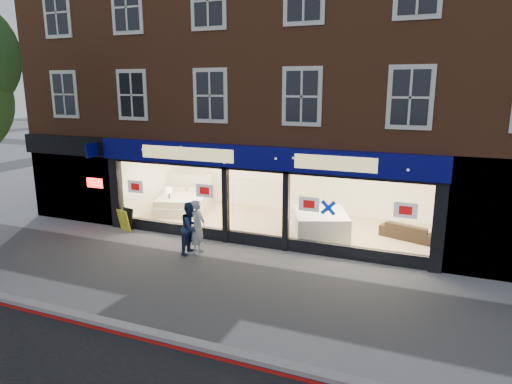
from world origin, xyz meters
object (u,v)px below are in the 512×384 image
Objects in this scene: display_bed at (184,202)px; sofa at (409,231)px; a_board at (126,220)px; pedestrian_blue at (191,228)px; mattress_stack at (320,224)px; pedestrian_grey at (198,227)px.

sofa is at bearing -18.47° from display_bed.
pedestrian_blue is at bearing -2.61° from a_board.
a_board is (-6.67, -1.84, -0.11)m from mattress_stack.
sofa is 7.23m from pedestrian_blue.
pedestrian_blue is at bearing 50.04° from sofa.
a_board is at bearing -121.15° from display_bed.
a_board is at bearing 69.25° from pedestrian_grey.
display_bed is 8.81m from sofa.
pedestrian_blue is (-6.18, -3.74, 0.45)m from sofa.
display_bed reaches higher than a_board.
display_bed is 4.77m from pedestrian_grey.
sofa is 9.88m from a_board.
pedestrian_grey reaches higher than pedestrian_blue.
sofa is (8.81, -0.14, -0.10)m from display_bed.
pedestrian_blue is (3.32, -1.02, 0.41)m from a_board.
mattress_stack is at bearing -27.20° from display_bed.
mattress_stack reaches higher than a_board.
pedestrian_blue is (2.63, -3.87, 0.35)m from display_bed.
display_bed is 1.07× the size of mattress_stack.
mattress_stack is 6.92m from a_board.
mattress_stack is at bearing 29.86° from a_board.
pedestrian_blue is at bearing -73.38° from display_bed.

